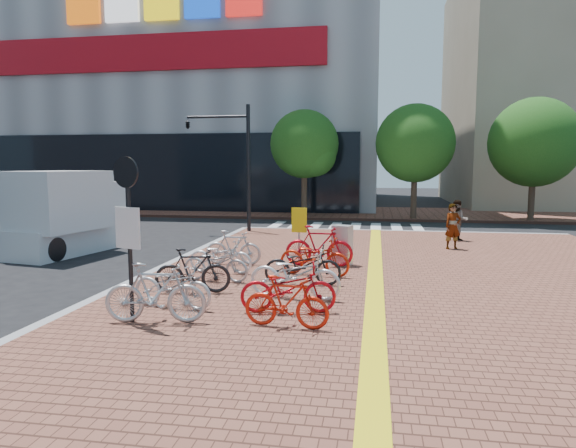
% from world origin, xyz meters
% --- Properties ---
extents(ground, '(120.00, 120.00, 0.00)m').
position_xyz_m(ground, '(0.00, 0.00, 0.00)').
color(ground, black).
rests_on(ground, ground).
extents(sidewalk, '(14.00, 34.00, 0.15)m').
position_xyz_m(sidewalk, '(3.00, -5.00, 0.07)').
color(sidewalk, brown).
rests_on(sidewalk, ground).
extents(tactile_strip, '(0.40, 34.00, 0.01)m').
position_xyz_m(tactile_strip, '(2.00, -5.00, 0.16)').
color(tactile_strip, yellow).
rests_on(tactile_strip, sidewalk).
extents(kerb_north, '(14.00, 0.25, 0.15)m').
position_xyz_m(kerb_north, '(3.00, 12.00, 0.08)').
color(kerb_north, gray).
rests_on(kerb_north, ground).
extents(far_sidewalk, '(70.00, 8.00, 0.15)m').
position_xyz_m(far_sidewalk, '(0.00, 21.00, 0.07)').
color(far_sidewalk, brown).
rests_on(far_sidewalk, ground).
extents(department_store, '(36.00, 24.27, 28.00)m').
position_xyz_m(department_store, '(-15.99, 31.95, 13.98)').
color(department_store, gray).
rests_on(department_store, ground).
extents(crosswalk, '(7.50, 4.00, 0.01)m').
position_xyz_m(crosswalk, '(0.50, 14.00, 0.01)').
color(crosswalk, silver).
rests_on(crosswalk, ground).
extents(street_trees, '(16.20, 4.60, 6.35)m').
position_xyz_m(street_trees, '(5.04, 17.45, 4.10)').
color(street_trees, '#38281E').
rests_on(street_trees, far_sidewalk).
extents(bike_0, '(1.91, 0.80, 1.12)m').
position_xyz_m(bike_0, '(-1.94, -2.48, 0.71)').
color(bike_0, '#ADADB2').
rests_on(bike_0, sidewalk).
extents(bike_1, '(1.83, 0.89, 0.92)m').
position_xyz_m(bike_1, '(-2.02, -1.47, 0.61)').
color(bike_1, silver).
rests_on(bike_1, sidewalk).
extents(bike_2, '(1.76, 0.80, 1.02)m').
position_xyz_m(bike_2, '(-2.05, -0.25, 0.66)').
color(bike_2, black).
rests_on(bike_2, sidewalk).
extents(bike_3, '(1.77, 0.79, 0.90)m').
position_xyz_m(bike_3, '(-1.90, 0.97, 0.60)').
color(bike_3, '#A3A3A8').
rests_on(bike_3, sidewalk).
extents(bike_4, '(1.78, 0.71, 0.92)m').
position_xyz_m(bike_4, '(-2.08, 1.95, 0.61)').
color(bike_4, white).
rests_on(bike_4, sidewalk).
extents(bike_5, '(1.66, 0.49, 0.99)m').
position_xyz_m(bike_5, '(-2.07, 3.15, 0.65)').
color(bike_5, '#ACACB1').
rests_on(bike_5, sidewalk).
extents(bike_6, '(1.59, 0.61, 0.93)m').
position_xyz_m(bike_6, '(0.46, -2.35, 0.62)').
color(bike_6, red).
rests_on(bike_6, sidewalk).
extents(bike_7, '(1.94, 0.94, 0.98)m').
position_xyz_m(bike_7, '(0.33, -1.42, 0.64)').
color(bike_7, '#B20C15').
rests_on(bike_7, sidewalk).
extents(bike_8, '(2.08, 0.93, 1.06)m').
position_xyz_m(bike_8, '(0.29, -0.33, 0.68)').
color(bike_8, silver).
rests_on(bike_8, sidewalk).
extents(bike_9, '(1.89, 0.78, 0.97)m').
position_xyz_m(bike_9, '(0.28, 0.95, 0.63)').
color(bike_9, black).
rests_on(bike_9, sidewalk).
extents(bike_10, '(1.99, 1.03, 1.00)m').
position_xyz_m(bike_10, '(0.43, 2.06, 0.65)').
color(bike_10, red).
rests_on(bike_10, sidewalk).
extents(bike_11, '(1.95, 0.58, 1.16)m').
position_xyz_m(bike_11, '(0.41, 3.32, 0.73)').
color(bike_11, '#AF0C19').
rests_on(bike_11, sidewalk).
extents(pedestrian_a, '(0.66, 0.55, 1.56)m').
position_xyz_m(pedestrian_a, '(4.60, 7.12, 0.93)').
color(pedestrian_a, gray).
rests_on(pedestrian_a, sidewalk).
extents(pedestrian_b, '(0.81, 0.66, 1.55)m').
position_xyz_m(pedestrian_b, '(5.08, 9.22, 0.93)').
color(pedestrian_b, '#4D5061').
rests_on(pedestrian_b, sidewalk).
extents(utility_box, '(0.63, 0.54, 1.15)m').
position_xyz_m(utility_box, '(1.05, 3.65, 0.72)').
color(utility_box, silver).
rests_on(utility_box, sidewalk).
extents(yellow_sign, '(0.45, 0.13, 1.65)m').
position_xyz_m(yellow_sign, '(-0.19, 3.50, 1.30)').
color(yellow_sign, '#B7B7BC').
rests_on(yellow_sign, sidewalk).
extents(notice_sign, '(0.55, 0.21, 3.02)m').
position_xyz_m(notice_sign, '(-2.40, -2.52, 2.05)').
color(notice_sign, black).
rests_on(notice_sign, sidewalk).
extents(traffic_light_pole, '(2.93, 1.13, 5.46)m').
position_xyz_m(traffic_light_pole, '(-4.76, 10.72, 3.92)').
color(traffic_light_pole, black).
rests_on(traffic_light_pole, sidewalk).
extents(box_truck, '(2.89, 5.17, 2.83)m').
position_xyz_m(box_truck, '(-8.61, 5.21, 1.33)').
color(box_truck, silver).
rests_on(box_truck, ground).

